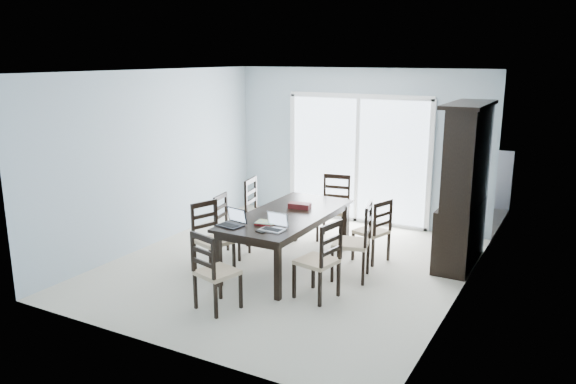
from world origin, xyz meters
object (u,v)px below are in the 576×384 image
object	(u,v)px
chair_right_mid	(359,233)
chair_left_near	(209,230)
chair_right_near	(323,252)
laptop_silver	(272,226)
chair_right_far	(377,224)
game_box	(300,206)
laptop_dark	(230,222)
chair_left_mid	(227,219)
cell_phone	(260,232)
chair_end_near	(211,264)
china_hutch	(464,188)
hot_tub	(363,180)
chair_end_far	(335,200)
dining_table	(287,219)
chair_left_far	(258,204)

from	to	relation	value
chair_right_mid	chair_left_near	bearing A→B (deg)	98.36
chair_right_near	laptop_silver	size ratio (longest dim) A/B	3.67
chair_right_far	game_box	world-z (taller)	chair_right_far
laptop_dark	laptop_silver	world-z (taller)	laptop_dark
chair_left_mid	cell_phone	world-z (taller)	chair_left_mid
chair_end_near	game_box	world-z (taller)	chair_end_near
china_hutch	cell_phone	xyz separation A→B (m)	(-1.91, -2.13, -0.31)
hot_tub	chair_right_mid	bearing A→B (deg)	-69.59
chair_left_near	chair_end_far	distance (m)	2.27
laptop_silver	game_box	xyz separation A→B (m)	(-0.17, 1.04, -0.01)
laptop_silver	hot_tub	bearing A→B (deg)	98.28
china_hutch	chair_right_far	world-z (taller)	china_hutch
dining_table	chair_right_mid	xyz separation A→B (m)	(1.00, 0.05, -0.06)
dining_table	chair_end_far	xyz separation A→B (m)	(0.05, 1.46, -0.07)
chair_left_mid	laptop_silver	world-z (taller)	chair_left_mid
china_hutch	laptop_silver	size ratio (longest dim) A/B	7.33
chair_right_near	hot_tub	size ratio (longest dim) A/B	0.54
hot_tub	chair_end_near	bearing A→B (deg)	-87.94
china_hutch	game_box	bearing A→B (deg)	-154.48
china_hutch	chair_right_near	world-z (taller)	china_hutch
china_hutch	chair_end_far	bearing A→B (deg)	173.99
chair_right_far	laptop_silver	xyz separation A→B (m)	(-0.79, -1.48, 0.26)
chair_right_far	chair_end_far	size ratio (longest dim) A/B	0.89
laptop_silver	china_hutch	bearing A→B (deg)	49.54
chair_left_near	cell_phone	size ratio (longest dim) A/B	8.98
chair_left_far	chair_end_near	xyz separation A→B (m)	(0.78, -2.26, -0.05)
chair_left_near	chair_end_far	size ratio (longest dim) A/B	0.94
chair_left_near	chair_right_mid	world-z (taller)	chair_right_mid
chair_left_mid	chair_right_mid	xyz separation A→B (m)	(1.97, 0.06, 0.07)
hot_tub	chair_left_far	bearing A→B (deg)	-102.03
game_box	laptop_silver	bearing A→B (deg)	-80.53
chair_left_near	chair_right_far	world-z (taller)	chair_left_near
chair_left_mid	cell_phone	distance (m)	1.40
laptop_dark	game_box	xyz separation A→B (m)	(0.37, 1.15, -0.01)
chair_end_near	game_box	bearing A→B (deg)	101.61
china_hutch	chair_left_mid	distance (m)	3.29
chair_left_mid	chair_end_far	distance (m)	1.79
chair_left_far	chair_right_mid	xyz separation A→B (m)	(1.87, -0.60, -0.00)
chair_left_mid	chair_right_near	bearing A→B (deg)	60.10
dining_table	laptop_silver	size ratio (longest dim) A/B	7.33
chair_left_near	cell_phone	xyz separation A→B (m)	(0.93, -0.24, 0.19)
china_hutch	chair_left_mid	bearing A→B (deg)	-157.04
game_box	chair_left_mid	bearing A→B (deg)	-162.47
cell_phone	laptop_silver	bearing A→B (deg)	74.23
chair_right_near	cell_phone	distance (m)	0.80
china_hutch	hot_tub	xyz separation A→B (m)	(-2.29, 2.21, -0.57)
chair_left_mid	chair_right_near	xyz separation A→B (m)	(1.84, -0.72, 0.04)
chair_right_near	laptop_silver	bearing A→B (deg)	101.84
cell_phone	chair_right_near	bearing A→B (deg)	29.02
laptop_silver	chair_left_mid	bearing A→B (deg)	149.95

